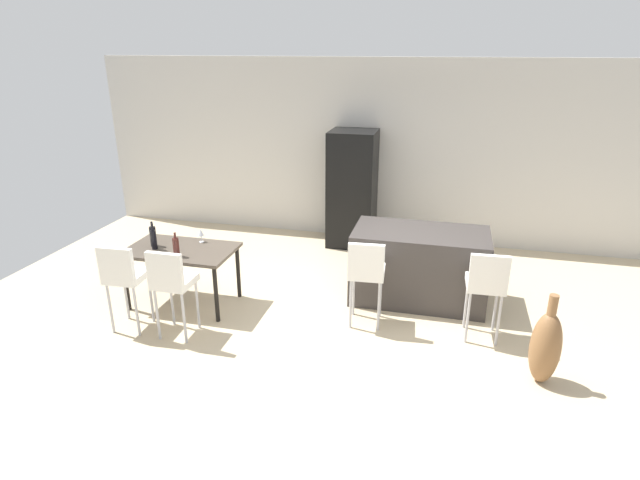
{
  "coord_description": "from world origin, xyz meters",
  "views": [
    {
      "loc": [
        0.9,
        -5.16,
        3.06
      ],
      "look_at": [
        -0.52,
        0.48,
        0.85
      ],
      "focal_mm": 28.84,
      "sensor_mm": 36.0,
      "label": 1
    }
  ],
  "objects_px": {
    "wine_glass_left": "(201,233)",
    "refrigerator": "(352,189)",
    "dining_chair_near": "(123,274)",
    "wine_bottle_middle": "(154,239)",
    "floor_vase": "(545,347)",
    "kitchen_island": "(419,266)",
    "bar_chair_middle": "(486,282)",
    "bar_chair_left": "(366,270)",
    "dining_table": "(181,254)",
    "dining_chair_far": "(171,280)",
    "wine_bottle_far": "(176,247)",
    "wine_bottle_end": "(153,236)"
  },
  "relations": [
    {
      "from": "kitchen_island",
      "to": "refrigerator",
      "type": "distance_m",
      "value": 2.17
    },
    {
      "from": "wine_bottle_middle",
      "to": "wine_bottle_far",
      "type": "bearing_deg",
      "value": -20.62
    },
    {
      "from": "dining_chair_far",
      "to": "wine_bottle_far",
      "type": "height_order",
      "value": "dining_chair_far"
    },
    {
      "from": "bar_chair_left",
      "to": "bar_chair_middle",
      "type": "relative_size",
      "value": 1.0
    },
    {
      "from": "dining_chair_near",
      "to": "refrigerator",
      "type": "relative_size",
      "value": 0.57
    },
    {
      "from": "wine_bottle_middle",
      "to": "dining_chair_far",
      "type": "bearing_deg",
      "value": -48.48
    },
    {
      "from": "dining_table",
      "to": "floor_vase",
      "type": "relative_size",
      "value": 1.4
    },
    {
      "from": "dining_chair_far",
      "to": "kitchen_island",
      "type": "bearing_deg",
      "value": 32.02
    },
    {
      "from": "kitchen_island",
      "to": "bar_chair_middle",
      "type": "relative_size",
      "value": 1.58
    },
    {
      "from": "wine_bottle_end",
      "to": "wine_bottle_far",
      "type": "relative_size",
      "value": 1.07
    },
    {
      "from": "bar_chair_left",
      "to": "dining_table",
      "type": "relative_size",
      "value": 0.8
    },
    {
      "from": "bar_chair_middle",
      "to": "floor_vase",
      "type": "height_order",
      "value": "bar_chair_middle"
    },
    {
      "from": "kitchen_island",
      "to": "wine_bottle_far",
      "type": "height_order",
      "value": "wine_bottle_far"
    },
    {
      "from": "dining_table",
      "to": "floor_vase",
      "type": "height_order",
      "value": "floor_vase"
    },
    {
      "from": "wine_glass_left",
      "to": "dining_table",
      "type": "bearing_deg",
      "value": -119.29
    },
    {
      "from": "dining_table",
      "to": "wine_bottle_far",
      "type": "height_order",
      "value": "wine_bottle_far"
    },
    {
      "from": "dining_table",
      "to": "refrigerator",
      "type": "xyz_separation_m",
      "value": [
        1.64,
        2.58,
        0.25
      ]
    },
    {
      "from": "bar_chair_left",
      "to": "dining_table",
      "type": "xyz_separation_m",
      "value": [
        -2.29,
        -0.01,
        -0.03
      ]
    },
    {
      "from": "dining_table",
      "to": "refrigerator",
      "type": "distance_m",
      "value": 3.07
    },
    {
      "from": "wine_bottle_end",
      "to": "refrigerator",
      "type": "distance_m",
      "value": 3.26
    },
    {
      "from": "kitchen_island",
      "to": "bar_chair_left",
      "type": "xyz_separation_m",
      "value": [
        -0.54,
        -0.82,
        0.24
      ]
    },
    {
      "from": "wine_bottle_far",
      "to": "bar_chair_left",
      "type": "bearing_deg",
      "value": 6.2
    },
    {
      "from": "kitchen_island",
      "to": "wine_bottle_middle",
      "type": "bearing_deg",
      "value": -163.58
    },
    {
      "from": "dining_table",
      "to": "wine_glass_left",
      "type": "height_order",
      "value": "wine_glass_left"
    },
    {
      "from": "bar_chair_left",
      "to": "wine_bottle_middle",
      "type": "bearing_deg",
      "value": -177.79
    },
    {
      "from": "refrigerator",
      "to": "dining_chair_near",
      "type": "bearing_deg",
      "value": -120.02
    },
    {
      "from": "dining_chair_near",
      "to": "wine_bottle_middle",
      "type": "relative_size",
      "value": 3.19
    },
    {
      "from": "dining_table",
      "to": "dining_chair_near",
      "type": "height_order",
      "value": "dining_chair_near"
    },
    {
      "from": "kitchen_island",
      "to": "bar_chair_middle",
      "type": "xyz_separation_m",
      "value": [
        0.75,
        -0.82,
        0.24
      ]
    },
    {
      "from": "dining_chair_far",
      "to": "wine_bottle_end",
      "type": "xyz_separation_m",
      "value": [
        -0.65,
        0.76,
        0.17
      ]
    },
    {
      "from": "bar_chair_left",
      "to": "dining_chair_near",
      "type": "distance_m",
      "value": 2.69
    },
    {
      "from": "floor_vase",
      "to": "kitchen_island",
      "type": "bearing_deg",
      "value": 131.08
    },
    {
      "from": "dining_chair_far",
      "to": "wine_glass_left",
      "type": "height_order",
      "value": "dining_chair_far"
    },
    {
      "from": "wine_glass_left",
      "to": "refrigerator",
      "type": "bearing_deg",
      "value": 57.32
    },
    {
      "from": "dining_chair_near",
      "to": "dining_chair_far",
      "type": "relative_size",
      "value": 1.0
    },
    {
      "from": "wine_bottle_end",
      "to": "bar_chair_left",
      "type": "bearing_deg",
      "value": 0.19
    },
    {
      "from": "bar_chair_middle",
      "to": "dining_chair_far",
      "type": "xyz_separation_m",
      "value": [
        -3.29,
        -0.77,
        0.0
      ]
    },
    {
      "from": "bar_chair_middle",
      "to": "refrigerator",
      "type": "height_order",
      "value": "refrigerator"
    },
    {
      "from": "bar_chair_left",
      "to": "refrigerator",
      "type": "height_order",
      "value": "refrigerator"
    },
    {
      "from": "dining_chair_far",
      "to": "floor_vase",
      "type": "xyz_separation_m",
      "value": [
        3.83,
        0.11,
        -0.31
      ]
    },
    {
      "from": "dining_chair_far",
      "to": "refrigerator",
      "type": "height_order",
      "value": "refrigerator"
    },
    {
      "from": "wine_bottle_far",
      "to": "dining_chair_near",
      "type": "bearing_deg",
      "value": -125.22
    },
    {
      "from": "dining_table",
      "to": "refrigerator",
      "type": "relative_size",
      "value": 0.71
    },
    {
      "from": "dining_table",
      "to": "dining_chair_far",
      "type": "height_order",
      "value": "dining_chair_far"
    },
    {
      "from": "kitchen_island",
      "to": "floor_vase",
      "type": "xyz_separation_m",
      "value": [
        1.29,
        -1.48,
        -0.08
      ]
    },
    {
      "from": "wine_bottle_middle",
      "to": "wine_bottle_far",
      "type": "distance_m",
      "value": 0.4
    },
    {
      "from": "kitchen_island",
      "to": "dining_table",
      "type": "xyz_separation_m",
      "value": [
        -2.83,
        -0.84,
        0.21
      ]
    },
    {
      "from": "bar_chair_middle",
      "to": "refrigerator",
      "type": "xyz_separation_m",
      "value": [
        -1.95,
        2.57,
        0.22
      ]
    },
    {
      "from": "dining_table",
      "to": "wine_glass_left",
      "type": "bearing_deg",
      "value": 60.71
    },
    {
      "from": "bar_chair_middle",
      "to": "dining_table",
      "type": "relative_size",
      "value": 0.8
    }
  ]
}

